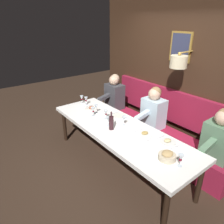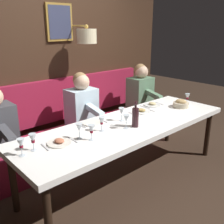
# 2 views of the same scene
# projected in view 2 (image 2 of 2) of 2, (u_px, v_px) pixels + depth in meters

# --- Properties ---
(ground_plane) EXTENTS (12.00, 12.00, 0.00)m
(ground_plane) POSITION_uv_depth(u_px,v_px,m) (128.00, 178.00, 3.31)
(ground_plane) COLOR #332319
(dining_table) EXTENTS (0.90, 2.80, 0.74)m
(dining_table) POSITION_uv_depth(u_px,v_px,m) (129.00, 128.00, 3.10)
(dining_table) COLOR white
(dining_table) RESTS_ON ground_plane
(banquette_bench) EXTENTS (0.52, 3.00, 0.45)m
(banquette_bench) POSITION_uv_depth(u_px,v_px,m) (85.00, 140.00, 3.86)
(banquette_bench) COLOR maroon
(banquette_bench) RESTS_ON ground_plane
(back_wall_panel) EXTENTS (0.59, 4.20, 2.90)m
(back_wall_panel) POSITION_uv_depth(u_px,v_px,m) (60.00, 59.00, 3.91)
(back_wall_panel) COLOR #382316
(back_wall_panel) RESTS_ON ground_plane
(diner_nearest) EXTENTS (0.60, 0.40, 0.79)m
(diner_nearest) POSITION_uv_depth(u_px,v_px,m) (140.00, 89.00, 4.43)
(diner_nearest) COLOR #567A5B
(diner_nearest) RESTS_ON banquette_bench
(diner_near) EXTENTS (0.60, 0.40, 0.79)m
(diner_near) POSITION_uv_depth(u_px,v_px,m) (82.00, 103.00, 3.64)
(diner_near) COLOR silver
(diner_near) RESTS_ON banquette_bench
(place_setting_0) EXTENTS (0.24, 0.32, 0.05)m
(place_setting_0) POSITION_uv_depth(u_px,v_px,m) (59.00, 142.00, 2.54)
(place_setting_0) COLOR silver
(place_setting_0) RESTS_ON dining_table
(place_setting_1) EXTENTS (0.24, 0.32, 0.05)m
(place_setting_1) POSITION_uv_depth(u_px,v_px,m) (142.00, 111.00, 3.47)
(place_setting_1) COLOR white
(place_setting_1) RESTS_ON dining_table
(place_setting_2) EXTENTS (0.24, 0.31, 0.01)m
(place_setting_2) POSITION_uv_depth(u_px,v_px,m) (92.00, 123.00, 3.07)
(place_setting_2) COLOR silver
(place_setting_2) RESTS_ON dining_table
(place_setting_3) EXTENTS (0.24, 0.32, 0.05)m
(place_setting_3) POSITION_uv_depth(u_px,v_px,m) (152.00, 105.00, 3.76)
(place_setting_3) COLOR silver
(place_setting_3) RESTS_ON dining_table
(wine_glass_0) EXTENTS (0.07, 0.07, 0.16)m
(wine_glass_0) POSITION_uv_depth(u_px,v_px,m) (187.00, 97.00, 3.78)
(wine_glass_0) COLOR silver
(wine_glass_0) RESTS_ON dining_table
(wine_glass_1) EXTENTS (0.07, 0.07, 0.16)m
(wine_glass_1) POSITION_uv_depth(u_px,v_px,m) (121.00, 112.00, 3.13)
(wine_glass_1) COLOR silver
(wine_glass_1) RESTS_ON dining_table
(wine_glass_2) EXTENTS (0.07, 0.07, 0.16)m
(wine_glass_2) POSITION_uv_depth(u_px,v_px,m) (79.00, 128.00, 2.63)
(wine_glass_2) COLOR silver
(wine_glass_2) RESTS_ON dining_table
(wine_glass_3) EXTENTS (0.07, 0.07, 0.16)m
(wine_glass_3) POSITION_uv_depth(u_px,v_px,m) (126.00, 119.00, 2.89)
(wine_glass_3) COLOR silver
(wine_glass_3) RESTS_ON dining_table
(wine_glass_4) EXTENTS (0.07, 0.07, 0.16)m
(wine_glass_4) POSITION_uv_depth(u_px,v_px,m) (21.00, 144.00, 2.28)
(wine_glass_4) COLOR silver
(wine_glass_4) RESTS_ON dining_table
(wine_glass_5) EXTENTS (0.07, 0.07, 0.16)m
(wine_glass_5) POSITION_uv_depth(u_px,v_px,m) (33.00, 139.00, 2.38)
(wine_glass_5) COLOR silver
(wine_glass_5) RESTS_ON dining_table
(wine_glass_6) EXTENTS (0.07, 0.07, 0.16)m
(wine_glass_6) POSITION_uv_depth(u_px,v_px,m) (91.00, 129.00, 2.59)
(wine_glass_6) COLOR silver
(wine_glass_6) RESTS_ON dining_table
(wine_glass_7) EXTENTS (0.07, 0.07, 0.16)m
(wine_glass_7) POSITION_uv_depth(u_px,v_px,m) (102.00, 121.00, 2.82)
(wine_glass_7) COLOR silver
(wine_glass_7) RESTS_ON dining_table
(wine_bottle) EXTENTS (0.08, 0.08, 0.30)m
(wine_bottle) POSITION_uv_depth(u_px,v_px,m) (135.00, 117.00, 2.94)
(wine_bottle) COLOR #33191E
(wine_bottle) RESTS_ON dining_table
(bread_bowl) EXTENTS (0.22, 0.22, 0.12)m
(bread_bowl) POSITION_uv_depth(u_px,v_px,m) (181.00, 104.00, 3.68)
(bread_bowl) COLOR beige
(bread_bowl) RESTS_ON dining_table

